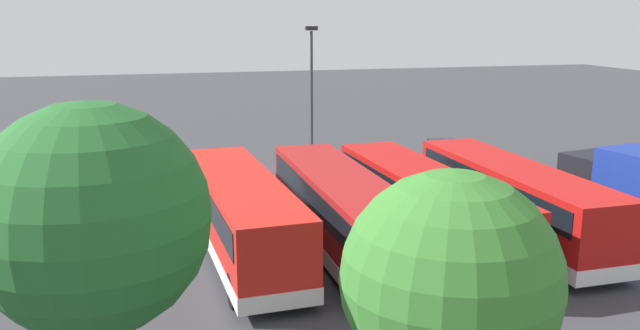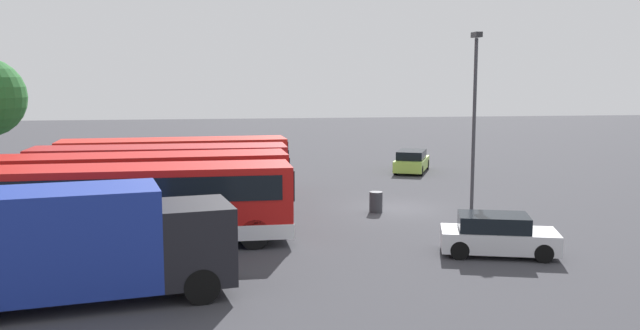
{
  "view_description": "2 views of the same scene",
  "coord_description": "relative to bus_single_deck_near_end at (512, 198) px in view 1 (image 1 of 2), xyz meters",
  "views": [
    {
      "loc": [
        8.51,
        33.35,
        8.75
      ],
      "look_at": [
        -0.22,
        1.31,
        1.07
      ],
      "focal_mm": 36.34,
      "sensor_mm": 36.0,
      "label": 1
    },
    {
      "loc": [
        -30.25,
        8.09,
        6.17
      ],
      "look_at": [
        1.97,
        3.27,
        1.88
      ],
      "focal_mm": 37.73,
      "sensor_mm": 36.0,
      "label": 2
    }
  ],
  "objects": [
    {
      "name": "tree_midleft",
      "position": [
        8.78,
        11.97,
        2.39
      ],
      "size": [
        4.1,
        4.1,
        6.07
      ],
      "color": "#4C3823",
      "rests_on": "ground"
    },
    {
      "name": "bus_single_deck_fourth",
      "position": [
        10.79,
        -0.85,
        0.0
      ],
      "size": [
        3.16,
        11.75,
        2.95
      ],
      "color": "red",
      "rests_on": "ground"
    },
    {
      "name": "tree_leftmost",
      "position": [
        15.07,
        9.7,
        3.39
      ],
      "size": [
        4.46,
        4.46,
        7.26
      ],
      "color": "#4C3823",
      "rests_on": "ground"
    },
    {
      "name": "bus_single_deck_third",
      "position": [
        7.09,
        -0.46,
        0.0
      ],
      "size": [
        2.68,
        11.77,
        2.95
      ],
      "color": "#A51919",
      "rests_on": "ground"
    },
    {
      "name": "waste_bin_yellow",
      "position": [
        4.76,
        -10.22,
        -1.15
      ],
      "size": [
        0.6,
        0.6,
        0.95
      ],
      "primitive_type": "cylinder",
      "color": "#333338",
      "rests_on": "ground"
    },
    {
      "name": "ground_plane",
      "position": [
        5.49,
        -11.31,
        -1.62
      ],
      "size": [
        140.0,
        140.0,
        0.0
      ],
      "primitive_type": "plane",
      "color": "#38383D"
    },
    {
      "name": "bus_single_deck_near_end",
      "position": [
        0.0,
        0.0,
        0.0
      ],
      "size": [
        2.76,
        11.67,
        2.95
      ],
      "color": "#B71411",
      "rests_on": "ground"
    },
    {
      "name": "bus_single_deck_second",
      "position": [
        3.84,
        -0.06,
        0.0
      ],
      "size": [
        3.07,
        12.06,
        2.95
      ],
      "color": "#B71411",
      "rests_on": "ground"
    },
    {
      "name": "car_small_green",
      "position": [
        -3.1,
        -12.69,
        -0.92
      ],
      "size": [
        2.86,
        4.3,
        1.43
      ],
      "color": "silver",
      "rests_on": "ground"
    },
    {
      "name": "car_hatchback_silver",
      "position": [
        17.29,
        -15.55,
        -0.92
      ],
      "size": [
        4.79,
        3.45,
        1.43
      ],
      "color": "#A5D14C",
      "rests_on": "ground"
    },
    {
      "name": "lamp_post_tall",
      "position": [
        4.5,
        -14.71,
        3.14
      ],
      "size": [
        0.7,
        0.3,
        8.16
      ],
      "color": "#38383D",
      "rests_on": "ground"
    }
  ]
}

